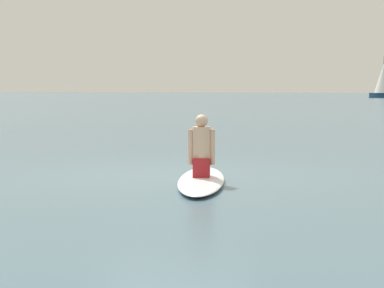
# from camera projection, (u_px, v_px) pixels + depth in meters

# --- Properties ---
(ground_plane) EXTENTS (400.00, 400.00, 0.00)m
(ground_plane) POSITION_uv_depth(u_px,v_px,m) (170.00, 177.00, 10.11)
(ground_plane) COLOR slate
(surfboard) EXTENTS (1.27, 3.08, 0.10)m
(surfboard) POSITION_uv_depth(u_px,v_px,m) (201.00, 180.00, 9.48)
(surfboard) COLOR white
(surfboard) RESTS_ON ground
(person_paddler) EXTENTS (0.41, 0.35, 0.92)m
(person_paddler) POSITION_uv_depth(u_px,v_px,m) (202.00, 149.00, 9.44)
(person_paddler) COLOR #A51E23
(person_paddler) RESTS_ON surfboard
(sailboat_distant) EXTENTS (4.30, 3.61, 6.15)m
(sailboat_distant) POSITION_uv_depth(u_px,v_px,m) (384.00, 78.00, 94.62)
(sailboat_distant) COLOR navy
(sailboat_distant) RESTS_ON ground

